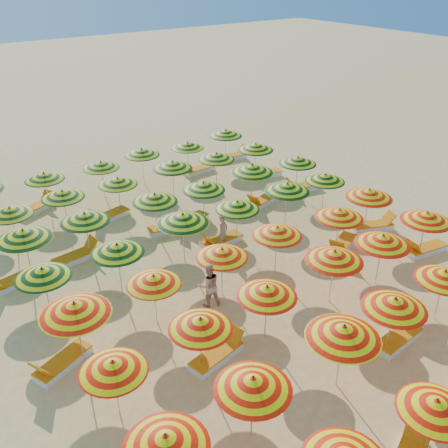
{
  "coord_description": "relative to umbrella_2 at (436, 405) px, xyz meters",
  "views": [
    {
      "loc": [
        -9.18,
        -12.26,
        10.07
      ],
      "look_at": [
        0.0,
        0.5,
        1.6
      ],
      "focal_mm": 40.0,
      "sensor_mm": 36.0,
      "label": 1
    }
  ],
  "objects": [
    {
      "name": "beachgoer_b",
      "position": [
        -0.85,
        7.46,
        -0.79
      ],
      "size": [
        0.88,
        0.76,
        1.55
      ],
      "primitive_type": "imported",
      "rotation": [
        0.0,
        0.0,
        2.88
      ],
      "color": "tan",
      "rests_on": "ground"
    },
    {
      "name": "umbrella_41",
      "position": [
        7.0,
        14.84,
        0.11
      ],
      "size": [
        2.1,
        2.1,
        1.91
      ],
      "color": "silver",
      "rests_on": "ground"
    },
    {
      "name": "lounger_18",
      "position": [
        -0.96,
        14.98,
        -1.41
      ],
      "size": [
        1.81,
        0.92,
        0.69
      ],
      "rotation": [
        0.0,
        0.0,
        3.35
      ],
      "color": "white",
      "rests_on": "ground"
    },
    {
      "name": "umbrella_21",
      "position": [
        2.19,
        7.69,
        0.09
      ],
      "size": [
        2.23,
        2.23,
        1.88
      ],
      "color": "silver",
      "rests_on": "ground"
    },
    {
      "name": "umbrella_13",
      "position": [
        -2.65,
        5.17,
        0.05
      ],
      "size": [
        1.9,
        1.9,
        1.84
      ],
      "color": "silver",
      "rests_on": "ground"
    },
    {
      "name": "umbrella_7",
      "position": [
        -2.88,
        2.7,
        0.12
      ],
      "size": [
        2.08,
        2.08,
        1.91
      ],
      "color": "silver",
      "rests_on": "ground"
    },
    {
      "name": "lounger_7",
      "position": [
        7.72,
        5.3,
        -1.41
      ],
      "size": [
        1.81,
        0.87,
        0.69
      ],
      "rotation": [
        0.0,
        0.0,
        2.97
      ],
      "color": "white",
      "rests_on": "ground"
    },
    {
      "name": "umbrella_28",
      "position": [
        4.83,
        10.1,
        0.19
      ],
      "size": [
        1.98,
        1.98,
        1.99
      ],
      "color": "silver",
      "rests_on": "ground"
    },
    {
      "name": "beachgoer_a",
      "position": [
        1.67,
        10.19,
        -0.9
      ],
      "size": [
        0.56,
        0.46,
        1.32
      ],
      "primitive_type": "imported",
      "rotation": [
        0.0,
        0.0,
        0.34
      ],
      "color": "tan",
      "rests_on": "ground"
    },
    {
      "name": "lounger_12",
      "position": [
        -5.67,
        12.31,
        -1.41
      ],
      "size": [
        1.81,
        0.9,
        0.69
      ],
      "rotation": [
        0.0,
        0.0,
        3.34
      ],
      "color": "white",
      "rests_on": "ground"
    },
    {
      "name": "umbrella_30",
      "position": [
        -5.07,
        12.36,
        0.21
      ],
      "size": [
        2.18,
        2.18,
        2.02
      ],
      "color": "silver",
      "rests_on": "ground"
    },
    {
      "name": "lounger_20",
      "position": [
        -3.25,
        17.63,
        -1.41
      ],
      "size": [
        1.82,
        1.21,
        0.69
      ],
      "rotation": [
        0.0,
        0.0,
        0.4
      ],
      "color": "white",
      "rests_on": "ground"
    },
    {
      "name": "lounger_19",
      "position": [
        7.5,
        14.65,
        -1.41
      ],
      "size": [
        1.79,
        0.79,
        0.69
      ],
      "rotation": [
        0.0,
        0.0,
        3.02
      ],
      "color": "white",
      "rests_on": "ground"
    },
    {
      "name": "umbrella_17",
      "position": [
        7.22,
        5.24,
        0.16
      ],
      "size": [
        2.38,
        2.38,
        1.96
      ],
      "color": "silver",
      "rests_on": "ground"
    },
    {
      "name": "lounger_17",
      "position": [
        7.97,
        12.31,
        -1.41
      ],
      "size": [
        1.81,
        0.92,
        0.69
      ],
      "rotation": [
        0.0,
        0.0,
        2.94
      ],
      "color": "white",
      "rests_on": "ground"
    },
    {
      "name": "lounger_10",
      "position": [
        7.6,
        7.7,
        -1.41
      ],
      "size": [
        1.82,
        1.2,
        0.69
      ],
      "rotation": [
        0.0,
        0.0,
        -0.39
      ],
      "color": "white",
      "rests_on": "ground"
    },
    {
      "name": "umbrella_35",
      "position": [
        7.47,
        12.28,
        0.08
      ],
      "size": [
        2.3,
        2.3,
        1.87
      ],
      "color": "silver",
      "rests_on": "ground"
    },
    {
      "name": "umbrella_24",
      "position": [
        -5.24,
        9.94,
        0.05
      ],
      "size": [
        1.78,
        1.78,
        1.83
      ],
      "color": "silver",
      "rests_on": "ground"
    },
    {
      "name": "umbrella_31",
      "position": [
        -2.85,
        12.52,
        0.13
      ],
      "size": [
        2.04,
        2.04,
        1.93
      ],
      "color": "silver",
      "rests_on": "ground"
    },
    {
      "name": "umbrella_16",
      "position": [
        4.56,
        5.08,
        0.17
      ],
      "size": [
        1.86,
        1.86,
        1.97
      ],
      "color": "silver",
      "rests_on": "ground"
    },
    {
      "name": "umbrella_43",
      "position": [
        -2.75,
        17.4,
        0.04
      ],
      "size": [
        2.26,
        2.26,
        1.83
      ],
      "color": "silver",
      "rests_on": "ground"
    },
    {
      "name": "umbrella_32",
      "position": [
        0.02,
        12.5,
        0.12
      ],
      "size": [
        2.37,
        2.37,
        1.92
      ],
      "color": "silver",
      "rests_on": "ground"
    },
    {
      "name": "ground",
      "position": [
        1.06,
        8.78,
        -1.56
      ],
      "size": [
        120.0,
        120.0,
        0.0
      ],
      "primitive_type": "plane",
      "color": "#F7C56D",
      "rests_on": "ground"
    },
    {
      "name": "lounger_21",
      "position": [
        5.04,
        17.14,
        -1.41
      ],
      "size": [
        1.75,
        0.65,
        0.69
      ],
      "rotation": [
        0.0,
        0.0,
        3.18
      ],
      "color": "white",
      "rests_on": "ground"
    },
    {
      "name": "umbrella_15",
      "position": [
        2.5,
        5.32,
        0.18
      ],
      "size": [
        2.37,
        2.37,
        1.98
      ],
      "color": "silver",
      "rests_on": "ground"
    },
    {
      "name": "umbrella_34",
      "position": [
        4.87,
        12.43,
        0.23
      ],
      "size": [
        2.46,
        2.46,
        2.04
      ],
      "color": "silver",
      "rests_on": "ground"
    },
    {
      "name": "umbrella_22",
      "position": [
        4.89,
        7.31,
        0.13
      ],
      "size": [
        1.96,
        1.96,
        1.92
      ],
      "color": "silver",
      "rests_on": "ground"
    },
    {
      "name": "umbrella_14",
      "position": [
        -0.36,
        5.2,
        0.09
      ],
      "size": [
        2.15,
        2.15,
        1.88
      ],
      "color": "silver",
      "rests_on": "ground"
    },
    {
      "name": "lounger_5",
      "position": [
        2.68,
        2.7,
        -1.41
      ],
      "size": [
        1.77,
        0.71,
        0.69
      ],
      "rotation": [
        0.0,
        0.0,
        0.07
      ],
      "color": "white",
      "rests_on": "ground"
    },
    {
      "name": "umbrella_40",
      "position": [
        4.7,
        14.97,
        0.07
      ],
      "size": [
        2.32,
        2.32,
        1.86
      ],
      "color": "silver",
      "rests_on": "ground"
    },
    {
      "name": "umbrella_29",
      "position": [
        7.05,
        10.12,
        0.06
      ],
      "size": [
        2.16,
        2.16,
        1.84
      ],
      "color": "silver",
      "rests_on": "ground"
    },
    {
      "name": "umbrella_8",
      "position": [
        -0.05,
        2.62,
        0.24
      ],
      "size": [
        2.51,
        2.51,
        2.05
      ],
      "color": "silver",
      "rests_on": "ground"
    },
    {
      "name": "umbrella_27",
      "position": [
        2.33,
        10.18,
        0.06
      ],
      "size": [
        2.11,
        2.11,
        1.84
      ],
      "color": "silver",
      "rests_on": "ground"
    },
    {
      "name": "lounger_6",
      "position": [
        -2.05,
        5.26,
        -1.41
      ],
      "size": [
        1.81,
        0.92,
        0.69
      ],
      "rotation": [
        0.0,
        0.0,
        0.2
      ],
      "color": "white",
      "rests_on": "ground"
    },
    {
      "name": "lounger_9",
      "position": [
        5.39,
        7.4,
        -1.41
      ],
      "size": [
        1.82,
        1.2,
        0.69
      ],
      "rotation": [
        0.0,
        0.0,
        3.54
      ],
      "color": "white",
      "rests_on": "ground"
    },
    {
      "name": "umbrella_38",
      "position": [
        -0.36,
        15.09,
        0.01
      ],
      "size": [
        2.13,
        2.13,
        1.79
      ],
      "color": "silver",
      "rests_on": "ground"
    },
    {
      "name": "umbrella_9",
      "position": [
        2.08,
        2.69,
        0.12
      ],
      "size": [
        2.13,
        2.13,
        1.92
      ],
      "color": "silver",
      "rests_on": "ground"
    },
    {
      "name": "umbrella_25",
      "position": [
        -2.82,
        9.86,
        0.1
      ],
      "size": [
        2.07,
        2.07,
        1.89
      ],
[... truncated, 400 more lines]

